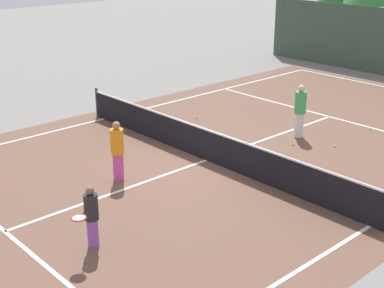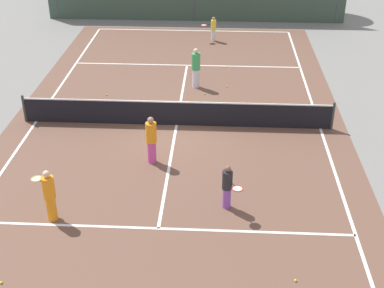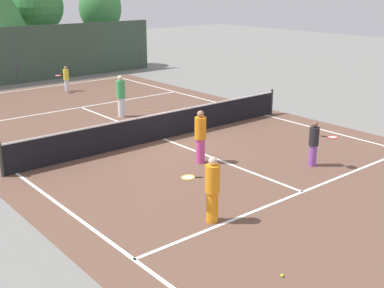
{
  "view_description": "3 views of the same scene",
  "coord_description": "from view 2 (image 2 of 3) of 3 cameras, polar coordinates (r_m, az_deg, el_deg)",
  "views": [
    {
      "loc": [
        11.07,
        -10.72,
        6.29
      ],
      "look_at": [
        1.06,
        -1.56,
        1.21
      ],
      "focal_mm": 51.59,
      "sensor_mm": 36.0,
      "label": 1
    },
    {
      "loc": [
        1.62,
        -18.35,
        9.48
      ],
      "look_at": [
        0.75,
        -2.76,
        0.73
      ],
      "focal_mm": 50.22,
      "sensor_mm": 36.0,
      "label": 2
    },
    {
      "loc": [
        -10.34,
        -14.11,
        5.41
      ],
      "look_at": [
        -0.9,
        -2.74,
        0.67
      ],
      "focal_mm": 46.49,
      "sensor_mm": 36.0,
      "label": 3
    }
  ],
  "objects": [
    {
      "name": "tennis_ball_4",
      "position": [
        26.31,
        3.43,
        8.17
      ],
      "size": [
        0.07,
        0.07,
        0.07
      ],
      "primitive_type": "sphere",
      "color": "#CCE533",
      "rests_on": "ground_plane"
    },
    {
      "name": "court_surface",
      "position": [
        20.72,
        -1.65,
        2.03
      ],
      "size": [
        13.0,
        25.0,
        0.01
      ],
      "color": "brown",
      "rests_on": "ground_plane"
    },
    {
      "name": "player_4",
      "position": [
        15.74,
        3.79,
        -4.53
      ],
      "size": [
        0.66,
        0.85,
        1.43
      ],
      "color": "purple",
      "rests_on": "ground_plane"
    },
    {
      "name": "ball_crate",
      "position": [
        21.2,
        0.56,
        3.25
      ],
      "size": [
        0.37,
        0.3,
        0.43
      ],
      "color": "green",
      "rests_on": "ground_plane"
    },
    {
      "name": "player_3",
      "position": [
        17.92,
        -4.33,
        0.47
      ],
      "size": [
        0.36,
        0.36,
        1.7
      ],
      "color": "#D14799",
      "rests_on": "ground_plane"
    },
    {
      "name": "tennis_ball_7",
      "position": [
        23.31,
        1.33,
        5.35
      ],
      "size": [
        0.07,
        0.07,
        0.07
      ],
      "primitive_type": "sphere",
      "color": "#CCE533",
      "rests_on": "ground_plane"
    },
    {
      "name": "tennis_ball_0",
      "position": [
        24.1,
        3.76,
        6.12
      ],
      "size": [
        0.07,
        0.07,
        0.07
      ],
      "primitive_type": "sphere",
      "color": "#CCE533",
      "rests_on": "ground_plane"
    },
    {
      "name": "tennis_ball_3",
      "position": [
        14.44,
        -19.6,
        -13.7
      ],
      "size": [
        0.07,
        0.07,
        0.07
      ],
      "primitive_type": "sphere",
      "color": "#CCE533",
      "rests_on": "ground_plane"
    },
    {
      "name": "player_1",
      "position": [
        29.9,
        2.25,
        12.15
      ],
      "size": [
        0.87,
        0.5,
        1.33
      ],
      "color": "silver",
      "rests_on": "ground_plane"
    },
    {
      "name": "player_2",
      "position": [
        15.7,
        -14.92,
        -5.22
      ],
      "size": [
        0.85,
        0.78,
        1.64
      ],
      "color": "orange",
      "rests_on": "ground_plane"
    },
    {
      "name": "ground_plane",
      "position": [
        20.72,
        -1.65,
        2.03
      ],
      "size": [
        80.0,
        80.0,
        0.0
      ],
      "primitive_type": "plane",
      "color": "slate"
    },
    {
      "name": "player_0",
      "position": [
        23.73,
        0.42,
        8.12
      ],
      "size": [
        0.38,
        0.38,
        1.79
      ],
      "color": "silver",
      "rests_on": "ground_plane"
    },
    {
      "name": "tennis_net",
      "position": [
        20.49,
        -1.67,
        3.29
      ],
      "size": [
        11.9,
        0.1,
        1.1
      ],
      "color": "#333833",
      "rests_on": "ground_plane"
    },
    {
      "name": "tennis_ball_6",
      "position": [
        13.94,
        10.93,
        -14.04
      ],
      "size": [
        0.07,
        0.07,
        0.07
      ],
      "primitive_type": "sphere",
      "color": "#CCE533",
      "rests_on": "ground_plane"
    },
    {
      "name": "tennis_ball_1",
      "position": [
        23.5,
        -9.06,
        5.18
      ],
      "size": [
        0.07,
        0.07,
        0.07
      ],
      "primitive_type": "sphere",
      "color": "#CCE533",
      "rests_on": "ground_plane"
    }
  ]
}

